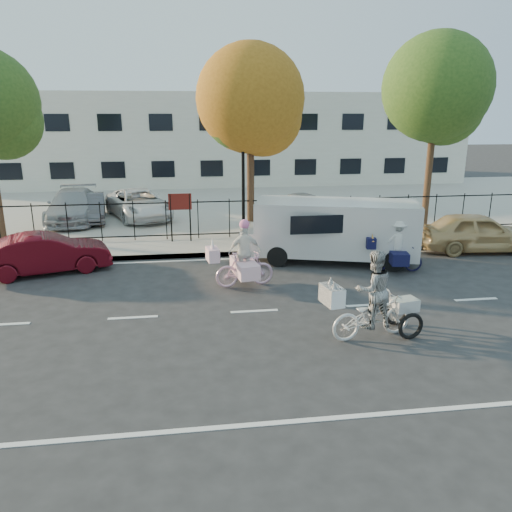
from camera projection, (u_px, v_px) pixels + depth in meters
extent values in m
plane|color=#333334|center=(254.00, 311.00, 12.58)|extent=(120.00, 120.00, 0.00)
cube|color=#A8A399|center=(235.00, 254.00, 17.36)|extent=(60.00, 0.10, 0.15)
cube|color=#A8A399|center=(232.00, 246.00, 18.36)|extent=(60.00, 2.20, 0.15)
cube|color=#A8A399|center=(217.00, 203.00, 26.82)|extent=(60.00, 15.60, 0.15)
cube|color=silver|center=(208.00, 138.00, 35.52)|extent=(34.00, 10.00, 6.00)
cylinder|color=black|center=(243.00, 187.00, 18.51)|extent=(0.12, 0.12, 4.00)
sphere|color=white|center=(243.00, 127.00, 17.91)|extent=(0.36, 0.36, 0.36)
cylinder|color=black|center=(171.00, 218.00, 18.46)|extent=(0.06, 0.06, 1.80)
cylinder|color=black|center=(190.00, 217.00, 18.56)|extent=(0.06, 0.06, 1.80)
cube|color=#59140F|center=(180.00, 202.00, 18.34)|extent=(0.85, 0.04, 0.60)
imported|color=white|center=(372.00, 316.00, 11.02)|extent=(2.00, 1.00, 1.00)
imported|color=white|center=(373.00, 290.00, 10.85)|extent=(0.96, 0.81, 1.75)
cube|color=white|center=(332.00, 295.00, 10.55)|extent=(0.44, 0.66, 0.40)
cone|color=white|center=(331.00, 281.00, 10.60)|extent=(0.16, 0.16, 0.20)
cone|color=white|center=(334.00, 285.00, 10.34)|extent=(0.16, 0.16, 0.20)
torus|color=black|center=(411.00, 326.00, 10.95)|extent=(0.63, 0.20, 0.62)
torus|color=black|center=(396.00, 313.00, 11.70)|extent=(0.63, 0.20, 0.62)
cube|color=white|center=(405.00, 305.00, 11.23)|extent=(0.62, 0.48, 0.28)
imported|color=#E7B0CC|center=(245.00, 269.00, 14.26)|extent=(1.75, 0.72, 1.02)
imported|color=white|center=(245.00, 252.00, 14.12)|extent=(0.99, 0.53, 1.61)
cube|color=#F3B9C7|center=(213.00, 254.00, 13.87)|extent=(0.39, 0.60, 0.37)
cone|color=white|center=(212.00, 243.00, 13.78)|extent=(0.12, 0.12, 0.33)
cube|color=#F3B9C7|center=(245.00, 267.00, 14.25)|extent=(0.75, 1.40, 0.41)
sphere|color=pink|center=(244.00, 224.00, 13.89)|extent=(0.29, 0.29, 0.29)
imported|color=black|center=(396.00, 258.00, 15.62)|extent=(1.68, 0.82, 0.84)
imported|color=silver|center=(398.00, 242.00, 15.47)|extent=(1.03, 0.70, 1.47)
cube|color=#0F0F33|center=(370.00, 242.00, 15.50)|extent=(0.36, 0.55, 0.34)
cone|color=#C4832E|center=(369.00, 235.00, 15.61)|extent=(0.11, 0.22, 0.30)
cone|color=#C4832E|center=(373.00, 238.00, 15.29)|extent=(0.11, 0.22, 0.30)
cube|color=#0F0F33|center=(397.00, 255.00, 15.59)|extent=(0.71, 1.29, 0.37)
cube|color=silver|center=(336.00, 227.00, 16.47)|extent=(5.54, 3.30, 1.74)
cube|color=silver|center=(250.00, 245.00, 16.23)|extent=(0.98, 1.94, 0.77)
cylinder|color=black|center=(286.00, 261.00, 15.65)|extent=(0.72, 0.43, 0.68)
cylinder|color=black|center=(276.00, 247.00, 17.27)|extent=(0.72, 0.43, 0.68)
cylinder|color=black|center=(397.00, 256.00, 16.13)|extent=(0.72, 0.43, 0.68)
cylinder|color=black|center=(378.00, 243.00, 17.75)|extent=(0.72, 0.43, 0.68)
imported|color=#510912|center=(46.00, 253.00, 15.41)|extent=(4.00, 2.39, 1.25)
imported|color=tan|center=(477.00, 232.00, 17.79)|extent=(4.27, 2.05, 1.41)
imported|color=#9B9EA2|center=(73.00, 206.00, 22.00)|extent=(2.21, 4.85, 1.38)
imported|color=white|center=(139.00, 204.00, 22.68)|extent=(3.67, 5.11, 1.29)
imported|color=#4C4D53|center=(90.00, 208.00, 22.02)|extent=(1.78, 3.76, 1.19)
imported|color=#9B9FA3|center=(306.00, 206.00, 22.41)|extent=(2.59, 3.76, 1.19)
sphere|color=#385B1E|center=(3.00, 121.00, 18.23)|extent=(2.84, 2.84, 2.84)
cylinder|color=#442D1D|center=(251.00, 180.00, 18.98)|extent=(0.28, 0.28, 4.64)
sphere|color=#9F6219|center=(250.00, 98.00, 18.15)|extent=(3.97, 3.97, 3.97)
sphere|color=#9F6219|center=(263.00, 117.00, 18.59)|extent=(2.91, 2.91, 2.91)
cylinder|color=#442D1D|center=(429.00, 169.00, 20.78)|extent=(0.28, 0.28, 5.04)
sphere|color=#385B1E|center=(437.00, 87.00, 19.87)|extent=(4.32, 4.32, 4.32)
sphere|color=#385B1E|center=(444.00, 106.00, 20.33)|extent=(3.17, 3.17, 3.17)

